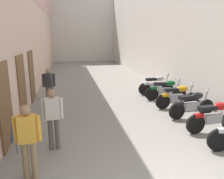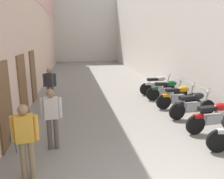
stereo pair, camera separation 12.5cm
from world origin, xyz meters
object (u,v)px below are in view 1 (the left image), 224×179
(motorcycle_third, at_px, (214,116))
(pedestrian_by_doorway, at_px, (28,137))
(motorcycle_sixth, at_px, (166,89))
(umbrella_leaning, at_px, (13,131))
(motorcycle_fourth, at_px, (193,104))
(motorcycle_fifth, at_px, (178,96))
(pedestrian_mid_alley, at_px, (53,115))
(motorcycle_seventh, at_px, (156,84))
(pedestrian_further_down, at_px, (49,84))

(motorcycle_third, bearing_deg, pedestrian_by_doorway, -164.52)
(motorcycle_sixth, xyz_separation_m, umbrella_leaning, (-5.54, -3.90, 0.18))
(motorcycle_fourth, relative_size, pedestrian_by_doorway, 1.17)
(motorcycle_fifth, height_order, pedestrian_mid_alley, pedestrian_mid_alley)
(motorcycle_seventh, xyz_separation_m, umbrella_leaning, (-5.54, -5.01, 0.18))
(umbrella_leaning, bearing_deg, pedestrian_by_doorway, -62.27)
(motorcycle_sixth, xyz_separation_m, motorcycle_seventh, (0.00, 1.12, 0.00))
(motorcycle_fifth, xyz_separation_m, motorcycle_seventh, (-0.00, 2.24, 0.00))
(motorcycle_third, distance_m, motorcycle_fourth, 1.22)
(pedestrian_further_down, bearing_deg, motorcycle_fourth, -24.43)
(motorcycle_seventh, bearing_deg, motorcycle_fifth, -90.00)
(motorcycle_third, relative_size, motorcycle_fifth, 1.00)
(motorcycle_third, xyz_separation_m, motorcycle_fifth, (0.00, 2.31, 0.00))
(motorcycle_fifth, relative_size, umbrella_leaning, 1.92)
(pedestrian_further_down, bearing_deg, motorcycle_fifth, -13.36)
(motorcycle_third, bearing_deg, motorcycle_sixth, 90.00)
(motorcycle_seventh, bearing_deg, umbrella_leaning, -137.85)
(motorcycle_third, height_order, pedestrian_by_doorway, pedestrian_by_doorway)
(motorcycle_fifth, bearing_deg, pedestrian_mid_alley, -151.59)
(motorcycle_third, height_order, motorcycle_fifth, same)
(pedestrian_further_down, bearing_deg, motorcycle_third, -34.85)
(motorcycle_third, relative_size, motorcycle_seventh, 1.00)
(motorcycle_fourth, bearing_deg, motorcycle_third, -90.00)
(pedestrian_mid_alley, relative_size, umbrella_leaning, 1.63)
(motorcycle_sixth, bearing_deg, pedestrian_mid_alley, -141.94)
(pedestrian_mid_alley, bearing_deg, pedestrian_further_down, 95.81)
(motorcycle_third, distance_m, umbrella_leaning, 5.56)
(motorcycle_sixth, bearing_deg, motorcycle_fifth, -90.00)
(pedestrian_by_doorway, xyz_separation_m, pedestrian_mid_alley, (0.39, 1.19, 0.00))
(motorcycle_third, distance_m, pedestrian_by_doorway, 5.25)
(motorcycle_seventh, xyz_separation_m, pedestrian_by_doorway, (-5.05, -5.95, 0.42))
(motorcycle_sixth, xyz_separation_m, pedestrian_mid_alley, (-4.65, -3.64, 0.42))
(motorcycle_fifth, relative_size, motorcycle_sixth, 1.00)
(motorcycle_fourth, bearing_deg, umbrella_leaning, -163.13)
(motorcycle_fifth, height_order, pedestrian_further_down, pedestrian_further_down)
(motorcycle_seventh, bearing_deg, motorcycle_sixth, -90.00)
(motorcycle_sixth, relative_size, umbrella_leaning, 1.91)
(umbrella_leaning, bearing_deg, motorcycle_third, 4.77)
(pedestrian_by_doorway, distance_m, umbrella_leaning, 1.08)
(motorcycle_fourth, bearing_deg, pedestrian_by_doorway, -152.61)
(pedestrian_mid_alley, bearing_deg, umbrella_leaning, -164.06)
(motorcycle_seventh, bearing_deg, motorcycle_third, -90.00)
(motorcycle_fourth, height_order, pedestrian_mid_alley, pedestrian_mid_alley)
(pedestrian_by_doorway, relative_size, pedestrian_further_down, 1.00)
(motorcycle_fifth, distance_m, pedestrian_by_doorway, 6.27)
(motorcycle_fourth, xyz_separation_m, motorcycle_fifth, (0.00, 1.09, 0.00))
(motorcycle_third, xyz_separation_m, umbrella_leaning, (-5.54, -0.46, 0.18))
(motorcycle_third, xyz_separation_m, motorcycle_seventh, (-0.00, 4.55, 0.00))
(motorcycle_fifth, height_order, motorcycle_sixth, same)
(motorcycle_fifth, xyz_separation_m, umbrella_leaning, (-5.54, -2.77, 0.18))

